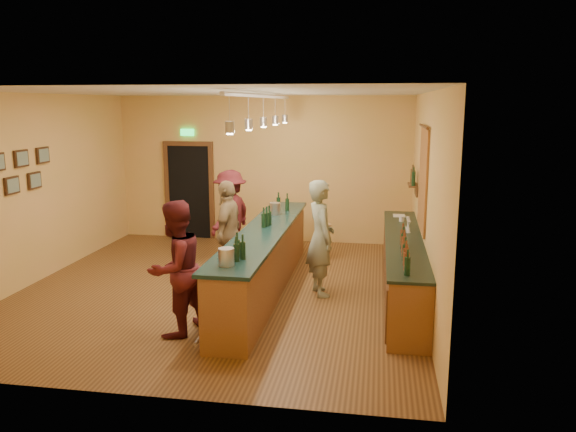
% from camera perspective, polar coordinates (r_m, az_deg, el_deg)
% --- Properties ---
extents(floor, '(7.00, 7.00, 0.00)m').
position_cam_1_polar(floor, '(9.47, -6.84, -7.37)').
color(floor, '#523117').
rests_on(floor, ground).
extents(ceiling, '(6.50, 7.00, 0.02)m').
position_cam_1_polar(ceiling, '(8.98, -7.33, 12.37)').
color(ceiling, silver).
rests_on(ceiling, wall_back).
extents(wall_back, '(6.50, 0.02, 3.20)m').
position_cam_1_polar(wall_back, '(12.46, -2.57, 4.76)').
color(wall_back, gold).
rests_on(wall_back, floor).
extents(wall_front, '(6.50, 0.02, 3.20)m').
position_cam_1_polar(wall_front, '(5.88, -16.64, -3.18)').
color(wall_front, gold).
rests_on(wall_front, floor).
extents(wall_left, '(0.02, 7.00, 3.20)m').
position_cam_1_polar(wall_left, '(10.47, -24.43, 2.50)').
color(wall_left, gold).
rests_on(wall_left, floor).
extents(wall_right, '(0.02, 7.00, 3.20)m').
position_cam_1_polar(wall_right, '(8.76, 13.80, 1.64)').
color(wall_right, gold).
rests_on(wall_right, floor).
extents(doorway, '(1.15, 0.09, 2.48)m').
position_cam_1_polar(doorway, '(12.95, -9.97, 2.74)').
color(doorway, black).
rests_on(doorway, wall_back).
extents(tapestry, '(0.03, 1.40, 1.60)m').
position_cam_1_polar(tapestry, '(9.11, 13.56, 3.61)').
color(tapestry, maroon).
rests_on(tapestry, wall_right).
extents(bottle_shelf, '(0.17, 0.55, 0.54)m').
position_cam_1_polar(bottle_shelf, '(10.62, 12.62, 3.71)').
color(bottle_shelf, '#472215').
rests_on(bottle_shelf, wall_right).
extents(picture_grid, '(0.06, 2.20, 0.70)m').
position_cam_1_polar(picture_grid, '(9.80, -26.81, 3.82)').
color(picture_grid, '#382111').
rests_on(picture_grid, wall_left).
extents(back_counter, '(0.60, 4.55, 1.27)m').
position_cam_1_polar(back_counter, '(9.16, 11.64, -4.99)').
color(back_counter, brown).
rests_on(back_counter, floor).
extents(tasting_bar, '(0.73, 5.10, 1.38)m').
position_cam_1_polar(tasting_bar, '(9.12, -2.40, -4.05)').
color(tasting_bar, brown).
rests_on(tasting_bar, floor).
extents(pendant_track, '(0.11, 4.60, 0.50)m').
position_cam_1_polar(pendant_track, '(8.79, -2.52, 11.05)').
color(pendant_track, silver).
rests_on(pendant_track, ceiling).
extents(bartender, '(0.67, 0.80, 1.86)m').
position_cam_1_polar(bartender, '(8.94, 3.32, -2.23)').
color(bartender, gray).
rests_on(bartender, floor).
extents(customer_a, '(0.98, 1.08, 1.81)m').
position_cam_1_polar(customer_a, '(7.52, -11.36, -5.27)').
color(customer_a, '#59191E').
rests_on(customer_a, floor).
extents(customer_b, '(0.46, 1.05, 1.77)m').
position_cam_1_polar(customer_b, '(9.56, -6.09, -1.64)').
color(customer_b, '#997A51').
rests_on(customer_b, floor).
extents(customer_c, '(0.97, 1.28, 1.76)m').
position_cam_1_polar(customer_c, '(11.11, -5.87, 0.16)').
color(customer_c, '#59191E').
rests_on(customer_c, floor).
extents(bar_stool, '(0.33, 0.33, 0.68)m').
position_cam_1_polar(bar_stool, '(11.14, 3.55, -1.58)').
color(bar_stool, '#9F7348').
rests_on(bar_stool, floor).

